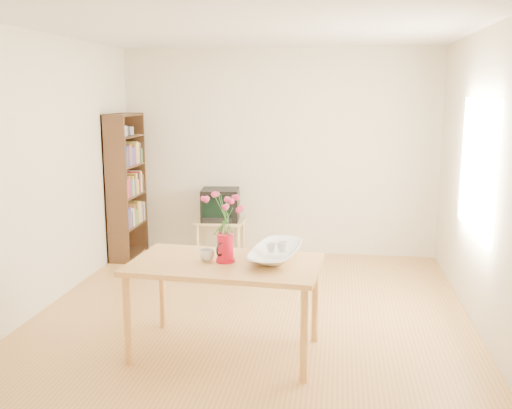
% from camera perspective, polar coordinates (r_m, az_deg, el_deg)
% --- Properties ---
extents(room, '(4.50, 4.50, 4.50)m').
position_cam_1_polar(room, '(5.06, -0.16, 2.71)').
color(room, '#AC7A3D').
rests_on(room, ground).
extents(table, '(1.51, 0.93, 0.75)m').
position_cam_1_polar(table, '(4.47, -3.11, -6.71)').
color(table, '#C28642').
rests_on(table, ground).
extents(tv_stand, '(0.60, 0.45, 0.46)m').
position_cam_1_polar(tv_stand, '(7.26, -3.56, -2.13)').
color(tv_stand, '#D9B67A').
rests_on(tv_stand, ground).
extents(bookshelf, '(0.28, 0.70, 1.80)m').
position_cam_1_polar(bookshelf, '(7.29, -12.82, 1.30)').
color(bookshelf, '#321D10').
rests_on(bookshelf, ground).
extents(pitcher, '(0.15, 0.22, 0.23)m').
position_cam_1_polar(pitcher, '(4.43, -3.10, -4.45)').
color(pitcher, red).
rests_on(pitcher, table).
extents(flowers, '(0.26, 0.26, 0.36)m').
position_cam_1_polar(flowers, '(4.36, -3.13, -0.75)').
color(flowers, '#EE3874').
rests_on(flowers, pitcher).
extents(mug, '(0.14, 0.14, 0.09)m').
position_cam_1_polar(mug, '(4.47, -4.93, -5.09)').
color(mug, white).
rests_on(mug, table).
extents(bowl, '(0.59, 0.59, 0.50)m').
position_cam_1_polar(bowl, '(4.49, 2.02, -2.29)').
color(bowl, white).
rests_on(bowl, table).
extents(teacup_a, '(0.08, 0.08, 0.06)m').
position_cam_1_polar(teacup_a, '(4.50, 1.51, -2.91)').
color(teacup_a, white).
rests_on(teacup_a, bowl).
extents(teacup_b, '(0.08, 0.08, 0.07)m').
position_cam_1_polar(teacup_b, '(4.51, 2.61, -2.83)').
color(teacup_b, white).
rests_on(teacup_b, bowl).
extents(television, '(0.50, 0.47, 0.40)m').
position_cam_1_polar(television, '(7.22, -3.56, 0.04)').
color(television, black).
rests_on(television, tv_stand).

